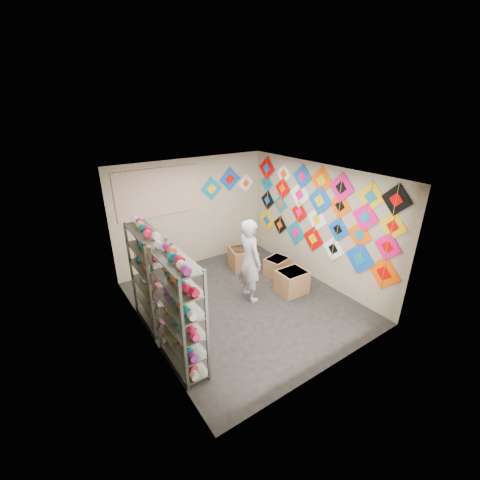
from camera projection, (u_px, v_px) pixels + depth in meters
ground at (244, 302)px, 6.78m from camera, size 4.50×4.50×0.00m
room_walls at (244, 230)px, 6.13m from camera, size 4.50×4.50×4.50m
shelf_rack_front at (180, 314)px, 4.84m from camera, size 0.40×1.10×1.90m
shelf_rack_back at (150, 278)px, 5.83m from camera, size 0.40×1.10×1.90m
string_spools at (163, 289)px, 5.30m from camera, size 0.12×2.36×0.12m
kite_wall_display at (319, 213)px, 7.10m from camera, size 0.06×4.29×2.11m
back_wall_kites at (227, 184)px, 8.22m from camera, size 1.62×0.02×0.81m
poster at (160, 193)px, 7.27m from camera, size 2.00×0.01×1.10m
shopkeeper at (250, 260)px, 6.60m from camera, size 0.68×0.47×1.79m
carton_a at (292, 282)px, 7.05m from camera, size 0.63×0.53×0.52m
carton_b at (277, 267)px, 7.77m from camera, size 0.63×0.55×0.44m
carton_c at (241, 258)px, 8.11m from camera, size 0.66×0.70×0.52m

